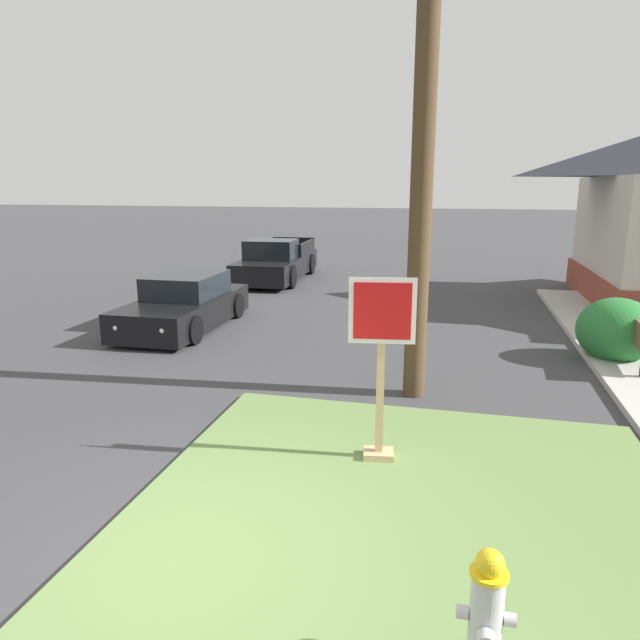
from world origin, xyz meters
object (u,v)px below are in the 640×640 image
Objects in this scene: utility_pole at (427,61)px; pickup_truck_black at (276,263)px; parked_sedan_black at (185,305)px; fire_hydrant at (486,617)px; manhole_cover at (315,421)px; stop_sign at (381,372)px.

pickup_truck_black is at bearing 118.66° from utility_pole.
utility_pole is (5.59, -10.22, 4.36)m from pickup_truck_black.
parked_sedan_black is at bearing 150.14° from utility_pole.
fire_hydrant is at bearing -67.51° from pickup_truck_black.
parked_sedan_black is at bearing 126.95° from fire_hydrant.
utility_pole reaches higher than manhole_cover.
manhole_cover is 12.43m from pickup_truck_black.
pickup_truck_black reaches higher than parked_sedan_black.
manhole_cover is 6.35m from parked_sedan_black.
pickup_truck_black is 12.43m from utility_pole.
pickup_truck_black reaches higher than fire_hydrant.
parked_sedan_black is at bearing -90.01° from pickup_truck_black.
stop_sign is 1.87m from manhole_cover.
fire_hydrant is 0.43× the size of stop_sign.
parked_sedan_black is (-5.36, 5.66, -0.63)m from stop_sign.
pickup_truck_black is 0.55× the size of utility_pole.
parked_sedan_black is 7.82m from utility_pole.
stop_sign is at bearing -67.08° from pickup_truck_black.
stop_sign is (-1.10, 2.93, 0.64)m from fire_hydrant.
manhole_cover is at bearing -131.85° from utility_pole.
manhole_cover is 0.17× the size of parked_sedan_black.
fire_hydrant is 10.74m from parked_sedan_black.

